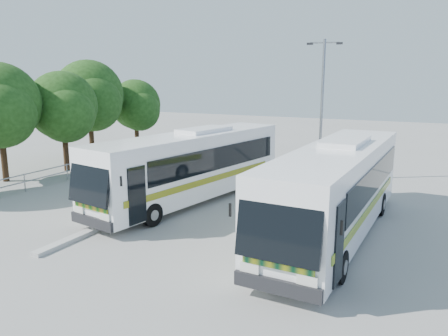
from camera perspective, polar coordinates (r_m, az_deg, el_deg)
The scene contains 9 objects.
ground at distance 19.42m, azimuth -5.30°, elevation -6.46°, with size 100.00×100.00×0.00m, color gray.
kerb_divider at distance 22.20m, azimuth -7.66°, elevation -3.98°, with size 0.40×16.00×0.15m, color #B2B2AD.
railing at distance 28.38m, azimuth -18.39°, elevation 0.34°, with size 0.06×22.00×1.00m.
tree_far_c at distance 30.22m, azimuth -20.25°, elevation 7.62°, with size 4.97×4.69×6.49m.
tree_far_d at distance 33.65m, azimuth -17.12°, elevation 9.12°, with size 5.62×5.30×7.33m.
tree_far_e at distance 36.67m, azimuth -11.38°, elevation 8.12°, with size 4.54×4.28×5.92m.
coach_main at distance 21.47m, azimuth -4.27°, elevation 0.43°, with size 4.51×12.40×3.38m.
coach_adjacent at distance 17.26m, azimuth 14.51°, elevation -2.55°, with size 2.98×12.57×3.47m.
lamppost at distance 26.35m, azimuth 12.66°, elevation 8.14°, with size 1.99×0.63×8.20m.
Camera 1 is at (9.78, -15.65, 6.04)m, focal length 35.00 mm.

